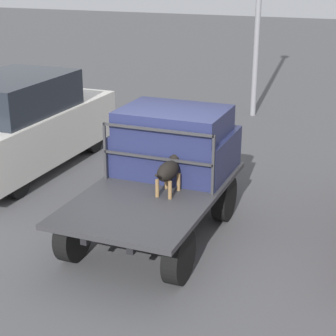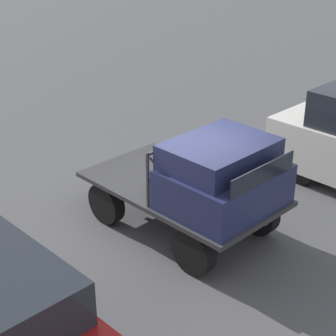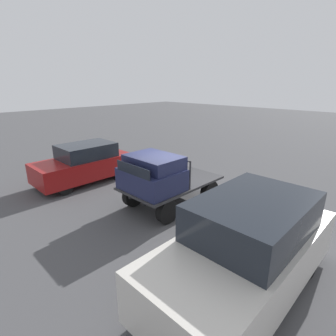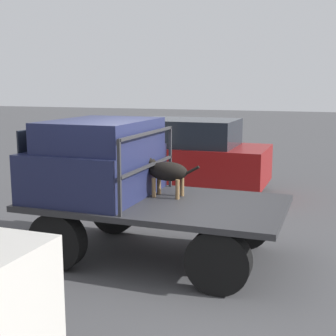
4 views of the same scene
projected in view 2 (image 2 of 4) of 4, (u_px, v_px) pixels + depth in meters
ground_plane at (181, 227)px, 10.49m from camera, size 80.00×80.00×0.00m
flatbed_truck at (181, 198)px, 10.22m from camera, size 3.61×2.03×0.86m
truck_cab at (223, 176)px, 9.28m from camera, size 1.55×1.91×1.13m
truck_headboard at (187, 156)px, 9.75m from camera, size 0.04×1.91×0.98m
dog at (171, 171)px, 9.78m from camera, size 0.98×0.28×0.65m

